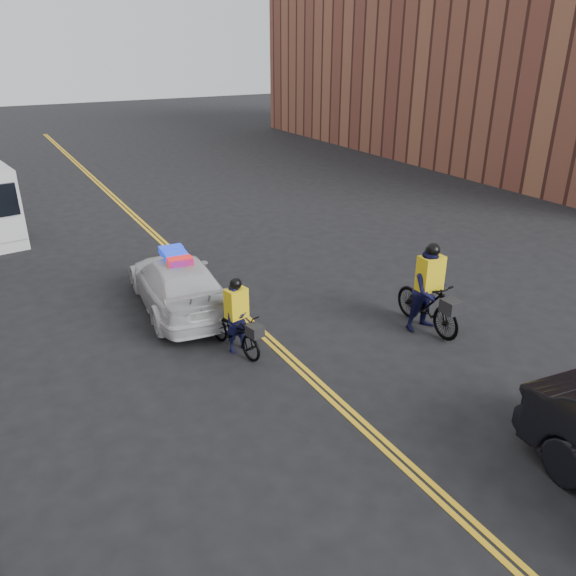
% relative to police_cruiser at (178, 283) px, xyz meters
% --- Properties ---
extents(ground, '(120.00, 120.00, 0.00)m').
position_rel_police_cruiser_xyz_m(ground, '(1.20, -5.45, -0.68)').
color(ground, black).
rests_on(ground, ground).
extents(center_line_left, '(0.10, 60.00, 0.01)m').
position_rel_police_cruiser_xyz_m(center_line_left, '(1.12, 2.55, -0.67)').
color(center_line_left, gold).
rests_on(center_line_left, ground).
extents(center_line_right, '(0.10, 60.00, 0.01)m').
position_rel_police_cruiser_xyz_m(center_line_right, '(1.28, 2.55, -0.67)').
color(center_line_right, gold).
rests_on(center_line_right, ground).
extents(building_across, '(12.00, 30.00, 11.00)m').
position_rel_police_cruiser_xyz_m(building_across, '(23.20, 12.55, 4.82)').
color(building_across, brown).
rests_on(building_across, ground).
extents(police_cruiser, '(2.27, 4.77, 1.50)m').
position_rel_police_cruiser_xyz_m(police_cruiser, '(0.00, 0.00, 0.00)').
color(police_cruiser, silver).
rests_on(police_cruiser, ground).
extents(cyclist_near, '(0.97, 1.84, 1.72)m').
position_rel_police_cruiser_xyz_m(cyclist_near, '(0.40, -2.70, -0.08)').
color(cyclist_near, black).
rests_on(cyclist_near, ground).
extents(cyclist_far, '(0.97, 2.12, 2.13)m').
position_rel_police_cruiser_xyz_m(cyclist_far, '(4.70, -3.96, 0.16)').
color(cyclist_far, black).
rests_on(cyclist_far, ground).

